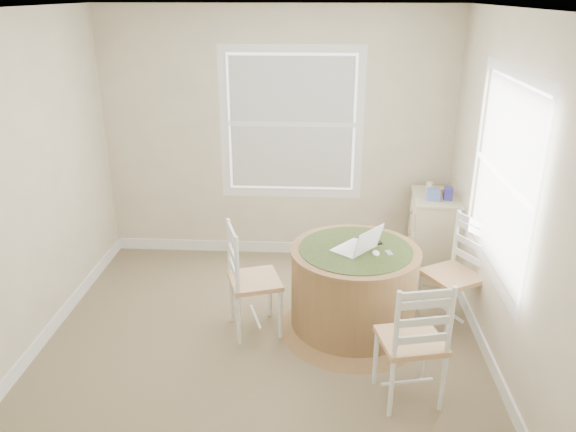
{
  "coord_description": "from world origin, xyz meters",
  "views": [
    {
      "loc": [
        0.44,
        -3.84,
        2.71
      ],
      "look_at": [
        0.19,
        0.45,
        0.98
      ],
      "focal_mm": 35.0,
      "sensor_mm": 36.0,
      "label": 1
    }
  ],
  "objects_px": {
    "chair_near": "(411,340)",
    "corner_chest": "(433,235)",
    "chair_left": "(255,280)",
    "laptop": "(357,247)",
    "chair_right": "(452,275)",
    "round_table": "(354,287)"
  },
  "relations": [
    {
      "from": "chair_near",
      "to": "corner_chest",
      "type": "relative_size",
      "value": 1.13
    },
    {
      "from": "chair_left",
      "to": "laptop",
      "type": "xyz_separation_m",
      "value": [
        0.83,
        0.03,
        0.32
      ]
    },
    {
      "from": "chair_right",
      "to": "chair_near",
      "type": "bearing_deg",
      "value": -56.59
    },
    {
      "from": "laptop",
      "to": "corner_chest",
      "type": "relative_size",
      "value": 0.52
    },
    {
      "from": "chair_left",
      "to": "laptop",
      "type": "bearing_deg",
      "value": -106.28
    },
    {
      "from": "corner_chest",
      "to": "round_table",
      "type": "bearing_deg",
      "value": -124.1
    },
    {
      "from": "laptop",
      "to": "round_table",
      "type": "bearing_deg",
      "value": -112.68
    },
    {
      "from": "chair_left",
      "to": "chair_right",
      "type": "relative_size",
      "value": 1.0
    },
    {
      "from": "chair_right",
      "to": "laptop",
      "type": "bearing_deg",
      "value": -109.78
    },
    {
      "from": "chair_left",
      "to": "chair_right",
      "type": "height_order",
      "value": "same"
    },
    {
      "from": "chair_near",
      "to": "laptop",
      "type": "relative_size",
      "value": 2.16
    },
    {
      "from": "chair_left",
      "to": "chair_near",
      "type": "distance_m",
      "value": 1.41
    },
    {
      "from": "round_table",
      "to": "chair_left",
      "type": "relative_size",
      "value": 1.31
    },
    {
      "from": "chair_near",
      "to": "chair_right",
      "type": "xyz_separation_m",
      "value": [
        0.48,
        0.97,
        0.0
      ]
    },
    {
      "from": "round_table",
      "to": "laptop",
      "type": "distance_m",
      "value": 0.38
    },
    {
      "from": "chair_near",
      "to": "chair_right",
      "type": "bearing_deg",
      "value": -129.04
    },
    {
      "from": "chair_right",
      "to": "corner_chest",
      "type": "distance_m",
      "value": 0.97
    },
    {
      "from": "chair_right",
      "to": "laptop",
      "type": "relative_size",
      "value": 2.16
    },
    {
      "from": "chair_right",
      "to": "round_table",
      "type": "bearing_deg",
      "value": -111.11
    },
    {
      "from": "round_table",
      "to": "chair_right",
      "type": "bearing_deg",
      "value": -4.68
    },
    {
      "from": "chair_right",
      "to": "corner_chest",
      "type": "height_order",
      "value": "chair_right"
    },
    {
      "from": "chair_near",
      "to": "round_table",
      "type": "bearing_deg",
      "value": -80.04
    }
  ]
}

